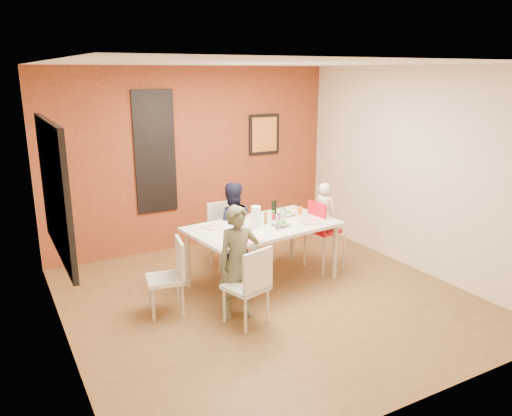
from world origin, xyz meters
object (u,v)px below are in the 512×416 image
toddler (325,206)px  dining_table (263,230)px  child_far (232,228)px  chair_near (251,283)px  chair_far (224,231)px  high_chair (323,229)px  chair_left (172,272)px  wine_bottle (274,210)px  paper_towel_roll (256,217)px  child_near (239,263)px

toddler → dining_table: bearing=70.0°
child_far → chair_near: bearing=88.7°
chair_far → high_chair: bearing=-30.6°
chair_near → chair_left: 0.93m
high_chair → wine_bottle: 0.77m
dining_table → paper_towel_roll: paper_towel_roll is taller
dining_table → toddler: size_ratio=3.08×
chair_near → chair_left: bearing=-64.2°
child_near → high_chair: bearing=34.5°
high_chair → child_near: size_ratio=0.76×
child_near → toddler: 1.79m
high_chair → chair_far: bearing=48.5°
high_chair → wine_bottle: size_ratio=3.80×
chair_far → wine_bottle: 0.86m
toddler → paper_towel_roll: bearing=72.4°
chair_far → toddler: toddler is taller
chair_left → toddler: bearing=106.3°
chair_far → paper_towel_roll: size_ratio=3.33×
dining_table → child_near: child_near is taller
toddler → wine_bottle: 0.73m
chair_far → chair_near: bearing=-102.3°
chair_far → child_near: bearing=-105.5°
chair_far → child_far: child_far is taller
dining_table → toddler: 0.97m
high_chair → wine_bottle: bearing=73.5°
chair_near → dining_table: bearing=-142.5°
chair_near → child_far: 1.52m
chair_left → child_near: child_near is taller
child_far → toddler: (1.13, -0.51, 0.27)m
paper_towel_roll → wine_bottle: bearing=25.5°
chair_far → child_near: (-0.51, -1.44, 0.13)m
child_far → wine_bottle: size_ratio=4.86×
chair_left → wine_bottle: bearing=113.1°
chair_left → high_chair: (2.22, 0.22, 0.10)m
chair_left → wine_bottle: wine_bottle is taller
high_chair → child_far: child_far is taller
child_far → dining_table: bearing=125.9°
child_far → toddler: child_far is taller
paper_towel_roll → toddler: bearing=3.3°
child_far → paper_towel_roll: child_far is taller
chair_left → wine_bottle: (1.52, 0.34, 0.42)m
dining_table → chair_far: size_ratio=2.20×
chair_far → wine_bottle: (0.41, -0.64, 0.40)m
toddler → chair_far: bearing=35.2°
child_near → wine_bottle: bearing=52.6°
high_chair → child_far: (-1.11, 0.52, 0.04)m
dining_table → child_far: (-0.18, 0.53, -0.09)m
chair_near → paper_towel_roll: bearing=-138.1°
chair_left → paper_towel_roll: size_ratio=3.16×
chair_left → child_near: 0.77m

